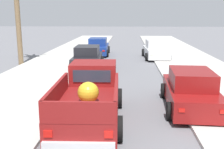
{
  "coord_description": "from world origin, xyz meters",
  "views": [
    {
      "loc": [
        0.2,
        -3.5,
        3.61
      ],
      "look_at": [
        -0.42,
        7.27,
        1.2
      ],
      "focal_mm": 43.18,
      "sensor_mm": 36.0,
      "label": 1
    }
  ],
  "objects_px": {
    "pickup_truck": "(90,98)",
    "car_right_near": "(88,58)",
    "car_left_near": "(98,47)",
    "car_right_mid": "(190,91)"
  },
  "relations": [
    {
      "from": "car_left_near",
      "to": "pickup_truck",
      "type": "bearing_deg",
      "value": -84.78
    },
    {
      "from": "car_right_near",
      "to": "pickup_truck",
      "type": "bearing_deg",
      "value": -81.02
    },
    {
      "from": "pickup_truck",
      "to": "car_right_mid",
      "type": "height_order",
      "value": "pickup_truck"
    },
    {
      "from": "car_right_near",
      "to": "car_right_mid",
      "type": "height_order",
      "value": "same"
    },
    {
      "from": "pickup_truck",
      "to": "car_right_near",
      "type": "relative_size",
      "value": 1.22
    },
    {
      "from": "pickup_truck",
      "to": "car_left_near",
      "type": "distance_m",
      "value": 15.55
    },
    {
      "from": "pickup_truck",
      "to": "car_right_mid",
      "type": "bearing_deg",
      "value": 20.15
    },
    {
      "from": "car_left_near",
      "to": "car_right_mid",
      "type": "relative_size",
      "value": 0.99
    },
    {
      "from": "car_right_near",
      "to": "car_right_mid",
      "type": "bearing_deg",
      "value": -56.5
    },
    {
      "from": "car_left_near",
      "to": "car_right_mid",
      "type": "height_order",
      "value": "same"
    },
    {
      "from": "car_left_near",
      "to": "car_right_mid",
      "type": "xyz_separation_m",
      "value": [
        5.15,
        -14.11,
        0.0
      ]
    },
    {
      "from": "pickup_truck",
      "to": "car_right_mid",
      "type": "distance_m",
      "value": 3.98
    },
    {
      "from": "pickup_truck",
      "to": "car_right_mid",
      "type": "relative_size",
      "value": 1.22
    },
    {
      "from": "car_left_near",
      "to": "car_right_near",
      "type": "relative_size",
      "value": 1.0
    },
    {
      "from": "pickup_truck",
      "to": "car_left_near",
      "type": "height_order",
      "value": "pickup_truck"
    }
  ]
}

